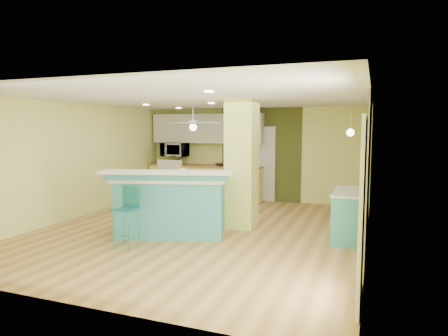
% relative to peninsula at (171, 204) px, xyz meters
% --- Properties ---
extents(floor, '(6.00, 7.00, 0.01)m').
position_rel_peninsula_xyz_m(floor, '(0.39, 0.47, -0.57)').
color(floor, olive).
rests_on(floor, ground).
extents(ceiling, '(6.00, 7.00, 0.01)m').
position_rel_peninsula_xyz_m(ceiling, '(0.39, 0.47, 1.94)').
color(ceiling, white).
rests_on(ceiling, wall_back).
extents(wall_back, '(6.00, 0.01, 2.50)m').
position_rel_peninsula_xyz_m(wall_back, '(0.39, 3.97, 0.68)').
color(wall_back, '#E5E97C').
rests_on(wall_back, floor).
extents(wall_front, '(6.00, 0.01, 2.50)m').
position_rel_peninsula_xyz_m(wall_front, '(0.39, -3.04, 0.68)').
color(wall_front, '#E5E97C').
rests_on(wall_front, floor).
extents(wall_left, '(0.01, 7.00, 2.50)m').
position_rel_peninsula_xyz_m(wall_left, '(-2.61, 0.47, 0.68)').
color(wall_left, '#E5E97C').
rests_on(wall_left, floor).
extents(wall_right, '(0.01, 7.00, 2.50)m').
position_rel_peninsula_xyz_m(wall_right, '(3.40, 0.47, 0.68)').
color(wall_right, '#E5E97C').
rests_on(wall_right, floor).
extents(wood_panel, '(0.02, 3.40, 2.50)m').
position_rel_peninsula_xyz_m(wood_panel, '(3.38, 1.07, 0.68)').
color(wood_panel, '#88714E').
rests_on(wood_panel, floor).
extents(olive_accent, '(2.20, 0.02, 2.50)m').
position_rel_peninsula_xyz_m(olive_accent, '(0.59, 3.96, 0.68)').
color(olive_accent, '#41481D').
rests_on(olive_accent, floor).
extents(interior_door, '(0.82, 0.05, 2.00)m').
position_rel_peninsula_xyz_m(interior_door, '(0.59, 3.93, 0.43)').
color(interior_door, silver).
rests_on(interior_door, floor).
extents(french_door, '(0.04, 1.08, 2.10)m').
position_rel_peninsula_xyz_m(french_door, '(3.36, -1.83, 0.48)').
color(french_door, white).
rests_on(french_door, floor).
extents(column, '(0.55, 0.55, 2.50)m').
position_rel_peninsula_xyz_m(column, '(1.04, 0.97, 0.68)').
color(column, '#D3D763').
rests_on(column, floor).
extents(kitchen_run, '(3.25, 0.63, 0.94)m').
position_rel_peninsula_xyz_m(kitchen_run, '(-0.91, 3.67, -0.10)').
color(kitchen_run, '#F1EE7E').
rests_on(kitchen_run, floor).
extents(stove, '(0.76, 0.66, 1.08)m').
position_rel_peninsula_xyz_m(stove, '(-1.86, 3.66, -0.11)').
color(stove, white).
rests_on(stove, floor).
extents(upper_cabinets, '(3.20, 0.34, 0.80)m').
position_rel_peninsula_xyz_m(upper_cabinets, '(-0.91, 3.79, 1.38)').
color(upper_cabinets, silver).
rests_on(upper_cabinets, wall_back).
extents(microwave, '(0.70, 0.48, 0.39)m').
position_rel_peninsula_xyz_m(microwave, '(-1.86, 3.67, 0.78)').
color(microwave, white).
rests_on(microwave, wall_back).
extents(ceiling_fan, '(1.41, 1.41, 0.61)m').
position_rel_peninsula_xyz_m(ceiling_fan, '(-0.71, 2.47, 1.51)').
color(ceiling_fan, silver).
rests_on(ceiling_fan, ceiling).
extents(pendant_lamp, '(0.14, 0.14, 0.69)m').
position_rel_peninsula_xyz_m(pendant_lamp, '(3.04, 1.22, 1.32)').
color(pendant_lamp, silver).
rests_on(pendant_lamp, ceiling).
extents(wall_decor, '(0.03, 0.90, 0.70)m').
position_rel_peninsula_xyz_m(wall_decor, '(3.36, 1.27, 0.98)').
color(wall_decor, brown).
rests_on(wall_decor, wood_panel).
extents(peninsula, '(2.41, 1.79, 1.23)m').
position_rel_peninsula_xyz_m(peninsula, '(0.00, 0.00, 0.00)').
color(peninsula, teal).
rests_on(peninsula, floor).
extents(bar_stool, '(0.34, 0.34, 1.01)m').
position_rel_peninsula_xyz_m(bar_stool, '(-0.27, -0.96, 0.11)').
color(bar_stool, '#1B767D').
rests_on(bar_stool, floor).
extents(side_counter, '(0.57, 1.34, 0.86)m').
position_rel_peninsula_xyz_m(side_counter, '(3.09, 0.88, -0.13)').
color(side_counter, teal).
rests_on(side_counter, floor).
extents(fruit_bowl, '(0.36, 0.36, 0.07)m').
position_rel_peninsula_xyz_m(fruit_bowl, '(-0.45, 3.64, 0.41)').
color(fruit_bowl, '#362416').
rests_on(fruit_bowl, kitchen_run).
extents(canister, '(0.13, 0.13, 0.16)m').
position_rel_peninsula_xyz_m(canister, '(0.18, 0.11, 0.57)').
color(canister, yellow).
rests_on(canister, peninsula).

